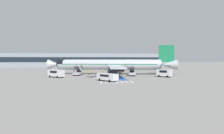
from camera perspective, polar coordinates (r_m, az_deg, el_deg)
The scene contains 25 objects.
ground_plane at distance 61.39m, azimuth -1.47°, elevation -2.49°, with size 600.00×600.00×0.00m, color gray.
apron_leadline_yellow at distance 62.34m, azimuth -1.08°, elevation -2.41°, with size 0.20×80.27×0.01m, color gold.
apron_stand_patch_blue at distance 48.91m, azimuth 0.68°, elevation -3.73°, with size 5.78×10.12×0.01m, color #2856A8.
apron_walkway_bar_0 at distance 40.41m, azimuth -3.60°, elevation -5.03°, with size 0.44×3.60×0.01m, color silver.
apron_walkway_bar_1 at distance 40.51m, azimuth -1.90°, elevation -5.01°, with size 0.44×3.60×0.01m, color silver.
apron_walkway_bar_2 at distance 40.64m, azimuth -0.20°, elevation -4.98°, with size 0.44×3.60×0.01m, color silver.
apron_walkway_bar_3 at distance 40.81m, azimuth 1.47°, elevation -4.95°, with size 0.44×3.60×0.01m, color silver.
apron_walkway_bar_4 at distance 41.01m, azimuth 3.14°, elevation -4.92°, with size 0.44×3.60×0.01m, color silver.
apron_walkway_bar_5 at distance 41.25m, azimuth 4.78°, elevation -4.88°, with size 0.44×3.60×0.01m, color silver.
apron_walkway_bar_6 at distance 41.51m, azimuth 6.41°, elevation -4.84°, with size 0.44×3.60×0.01m, color silver.
airliner at distance 62.08m, azimuth -0.51°, elevation 0.74°, with size 45.54×32.09×10.28m.
boarding_stairs_forward at distance 59.85m, azimuth -11.07°, elevation -1.71°, with size 3.17×5.52×3.95m.
boarding_stairs_aft at distance 57.58m, azimuth 6.56°, elevation -1.87°, with size 3.17×5.52×3.74m.
fuel_tanker at distance 83.48m, azimuth 2.94°, elevation 0.02°, with size 3.43×9.21×3.50m.
service_van_0 at distance 42.53m, azimuth -1.51°, elevation -3.13°, with size 5.07×5.65×1.85m.
service_van_1 at distance 54.00m, azimuth -17.81°, elevation -1.86°, with size 5.29×4.84×2.22m.
service_van_2 at distance 54.80m, azimuth 16.71°, elevation -1.76°, with size 4.31×4.40×2.28m.
baggage_cart at distance 53.39m, azimuth -6.67°, elevation -2.96°, with size 2.82×2.96×0.87m.
ground_crew_0 at distance 58.45m, azimuth -3.20°, elevation -1.82°, with size 0.37×0.48×1.64m.
ground_crew_1 at distance 56.32m, azimuth 1.27°, elevation -2.00°, with size 0.42×0.49×1.59m.
ground_crew_2 at distance 60.60m, azimuth -7.49°, elevation -1.70°, with size 0.46×0.47×1.60m.
traffic_cone_0 at distance 53.79m, azimuth -3.33°, elevation -2.86°, with size 0.54×0.54×0.60m.
traffic_cone_1 at distance 59.25m, azimuth -14.68°, elevation -2.51°, with size 0.42×0.42×0.47m.
traffic_cone_2 at distance 56.37m, azimuth 0.16°, elevation -2.69°, with size 0.42×0.42×0.46m.
terminal_building at distance 128.92m, azimuth -11.04°, elevation 2.16°, with size 133.34×12.10×9.62m.
Camera 1 is at (-6.36, -60.83, 5.22)m, focal length 28.00 mm.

